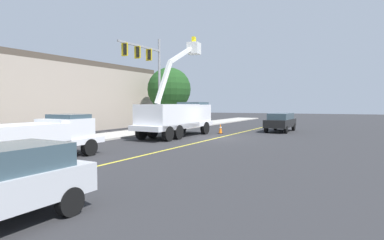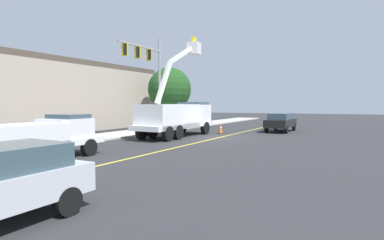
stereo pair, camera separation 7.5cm
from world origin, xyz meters
name	(u,v)px [view 1 (the left image)]	position (x,y,z in m)	size (l,w,h in m)	color
ground	(217,138)	(0.00, 0.00, 0.00)	(120.00, 120.00, 0.00)	#2D2D30
sidewalk_far_side	(135,132)	(1.01, 7.72, 0.06)	(60.00, 3.60, 0.12)	#B2ADA3
lane_centre_stripe	(217,138)	(0.00, 0.00, 0.00)	(50.00, 0.16, 0.01)	yellow
utility_bucket_truck	(177,116)	(-0.14, 3.24, 1.63)	(8.45, 3.54, 7.80)	white
service_pickup_truck	(43,136)	(-11.73, 4.77, 1.12)	(5.82, 2.81, 2.06)	white
passing_minivan	(281,121)	(7.22, -3.85, 0.97)	(5.01, 2.51, 1.69)	black
traffic_cone_mid_front	(220,129)	(3.37, 0.74, 0.42)	(0.40, 0.40, 0.86)	black
traffic_signal_mast	(148,67)	(1.47, 6.63, 5.69)	(5.53, 1.00, 8.36)	gray
commercial_building_backdrop	(22,96)	(-1.61, 17.90, 3.27)	(27.93, 13.36, 6.53)	#A89989
street_tree_right	(169,89)	(8.79, 8.15, 4.11)	(4.74, 4.74, 6.49)	brown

